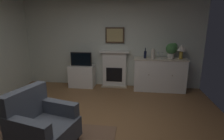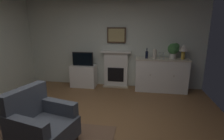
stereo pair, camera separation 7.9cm
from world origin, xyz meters
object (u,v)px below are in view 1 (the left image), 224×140
object	(u,v)px
table_lamp	(182,49)
wine_bottle	(145,54)
vase_decorative	(153,54)
wine_glass_left	(158,54)
wine_glass_center	(162,54)
tv_set	(81,59)
armchair	(41,125)
sideboard_cabinet	(159,75)
fireplace_unit	(114,69)
tv_cabinet	(82,76)
potted_plant_small	(172,49)
framed_picture	(115,35)

from	to	relation	value
table_lamp	wine_bottle	xyz separation A→B (m)	(-0.96, -0.03, -0.17)
table_lamp	vase_decorative	xyz separation A→B (m)	(-0.75, -0.05, -0.14)
wine_glass_left	wine_glass_center	size ratio (longest dim) A/B	1.00
wine_glass_left	vase_decorative	size ratio (longest dim) A/B	0.59
wine_bottle	wine_glass_center	size ratio (longest dim) A/B	1.76
table_lamp	wine_glass_left	xyz separation A→B (m)	(-0.61, 0.03, -0.16)
tv_set	armchair	bearing A→B (deg)	-85.23
sideboard_cabinet	wine_glass_left	world-z (taller)	wine_glass_left
sideboard_cabinet	table_lamp	xyz separation A→B (m)	(0.54, 0.00, 0.75)
tv_set	sideboard_cabinet	bearing A→B (deg)	0.21
fireplace_unit	wine_glass_left	bearing A→B (deg)	-7.00
sideboard_cabinet	wine_bottle	xyz separation A→B (m)	(-0.43, -0.03, 0.57)
tv_cabinet	potted_plant_small	world-z (taller)	potted_plant_small
wine_glass_left	vase_decorative	xyz separation A→B (m)	(-0.14, -0.08, 0.02)
wine_bottle	wine_glass_left	size ratio (longest dim) A/B	1.76
wine_glass_center	tv_set	distance (m)	2.33
table_lamp	armchair	world-z (taller)	table_lamp
framed_picture	tv_cabinet	bearing A→B (deg)	-167.99
framed_picture	wine_glass_left	world-z (taller)	framed_picture
wine_bottle	armchair	distance (m)	3.24
sideboard_cabinet	tv_cabinet	distance (m)	2.29
wine_bottle	armchair	world-z (taller)	wine_bottle
framed_picture	wine_glass_left	xyz separation A→B (m)	(1.24, -0.20, -0.49)
wine_bottle	table_lamp	bearing A→B (deg)	2.05
sideboard_cabinet	wine_glass_center	world-z (taller)	wine_glass_center
wine_glass_center	vase_decorative	distance (m)	0.26
fireplace_unit	tv_cabinet	size ratio (longest dim) A/B	1.47
wine_glass_left	vase_decorative	bearing A→B (deg)	-152.00
framed_picture	sideboard_cabinet	bearing A→B (deg)	-9.65
framed_picture	wine_bottle	bearing A→B (deg)	-16.22
fireplace_unit	wine_glass_left	xyz separation A→B (m)	(1.24, -0.15, 0.51)
fireplace_unit	vase_decorative	distance (m)	1.24
tv_set	armchair	world-z (taller)	tv_set
table_lamp	wine_bottle	distance (m)	0.98
framed_picture	table_lamp	distance (m)	1.89
wine_bottle	tv_set	world-z (taller)	wine_bottle
fireplace_unit	potted_plant_small	world-z (taller)	potted_plant_small
framed_picture	tv_set	bearing A→B (deg)	-166.69
tv_set	armchair	xyz separation A→B (m)	(0.23, -2.75, -0.48)
wine_bottle	armchair	bearing A→B (deg)	-120.89
table_lamp	tv_cabinet	size ratio (longest dim) A/B	0.53
tv_cabinet	wine_glass_left	bearing A→B (deg)	0.27
framed_picture	wine_bottle	size ratio (longest dim) A/B	1.90
vase_decorative	tv_cabinet	size ratio (longest dim) A/B	0.37
vase_decorative	armchair	distance (m)	3.35
potted_plant_small	wine_bottle	bearing A→B (deg)	-173.66
vase_decorative	potted_plant_small	distance (m)	0.53
fireplace_unit	wine_glass_center	distance (m)	1.45
sideboard_cabinet	armchair	size ratio (longest dim) A/B	1.51
table_lamp	wine_glass_left	distance (m)	0.63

